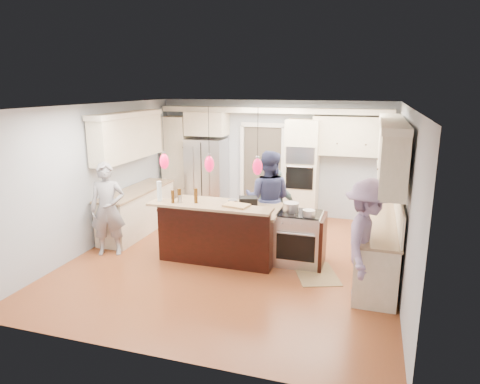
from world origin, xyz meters
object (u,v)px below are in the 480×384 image
Objects in this scene: island_range at (301,238)px; person_far_left at (268,199)px; kitchen_island at (222,230)px; person_bar_end at (108,209)px; refrigerator at (207,176)px.

island_range is 1.14m from person_far_left.
kitchen_island is 2.11m from person_bar_end.
island_range is 0.50× the size of person_far_left.
person_bar_end is (-3.42, -0.60, 0.40)m from island_range.
kitchen_island is at bearing 49.44° from person_far_left.
person_bar_end reaches higher than island_range.
person_far_left is at bearing 50.24° from kitchen_island.
kitchen_island is at bearing -176.91° from island_range.
refrigerator is at bearing 137.41° from island_range.
person_far_left is (2.66, 1.30, 0.07)m from person_bar_end.
refrigerator is 3.17m from person_bar_end.
refrigerator is at bearing 54.41° from person_bar_end.
kitchen_island is at bearing -63.10° from refrigerator.
kitchen_island is at bearing -8.16° from person_bar_end.
kitchen_island is 2.28× the size of island_range.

